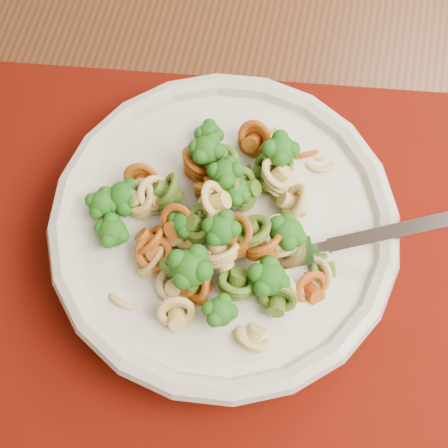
# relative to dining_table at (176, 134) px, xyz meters

# --- Properties ---
(dining_table) EXTENTS (1.60, 1.08, 0.70)m
(dining_table) POSITION_rel_dining_table_xyz_m (0.00, 0.00, 0.00)
(dining_table) COLOR #532C17
(dining_table) RESTS_ON ground
(placemat) EXTENTS (0.49, 0.41, 0.00)m
(placemat) POSITION_rel_dining_table_xyz_m (0.08, -0.14, 0.08)
(placemat) COLOR #541103
(placemat) RESTS_ON dining_table
(pasta_bowl) EXTENTS (0.27, 0.27, 0.05)m
(pasta_bowl) POSITION_rel_dining_table_xyz_m (0.09, -0.13, 0.11)
(pasta_bowl) COLOR beige
(pasta_bowl) RESTS_ON placemat
(pasta_broccoli_heap) EXTENTS (0.23, 0.23, 0.06)m
(pasta_broccoli_heap) POSITION_rel_dining_table_xyz_m (0.09, -0.13, 0.13)
(pasta_broccoli_heap) COLOR #D3BD68
(pasta_broccoli_heap) RESTS_ON pasta_bowl
(fork) EXTENTS (0.18, 0.09, 0.08)m
(fork) POSITION_rel_dining_table_xyz_m (0.15, -0.14, 0.13)
(fork) COLOR silver
(fork) RESTS_ON pasta_bowl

